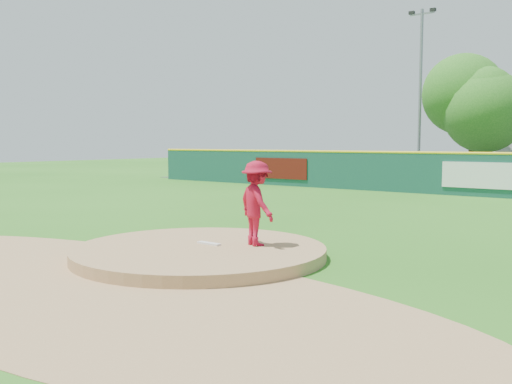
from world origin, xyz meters
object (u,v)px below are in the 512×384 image
Objects in this scene: deciduous_tree at (473,107)px; light_pole_left at (420,87)px; pitcher at (257,203)px; playground_slide at (272,166)px.

deciduous_tree is 0.67× the size of light_pole_left.
pitcher is at bearing -83.14° from deciduous_tree.
deciduous_tree reaches higher than playground_slide.
pitcher reaches higher than playground_slide.
deciduous_tree is 4.72m from light_pole_left.
light_pole_left is (-4.00, 2.00, 1.50)m from deciduous_tree.
playground_slide is 14.02m from deciduous_tree.
playground_slide is at bearing -30.07° from pitcher.
deciduous_tree is (13.46, 1.30, 3.70)m from playground_slide.
pitcher is 0.25× the size of deciduous_tree.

